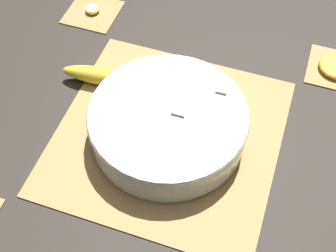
{
  "coord_description": "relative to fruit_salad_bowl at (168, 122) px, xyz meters",
  "views": [
    {
      "loc": [
        0.5,
        0.17,
        0.76
      ],
      "look_at": [
        0.0,
        0.0,
        0.03
      ],
      "focal_mm": 50.0,
      "sensor_mm": 36.0,
      "label": 1
    }
  ],
  "objects": [
    {
      "name": "banana_coin_single",
      "position": [
        -0.29,
        -0.29,
        -0.04
      ],
      "size": [
        0.03,
        0.03,
        0.01
      ],
      "color": "#F7EFC6",
      "rests_on": "coaster_mat_near_left"
    },
    {
      "name": "fruit_salad_bowl",
      "position": [
        0.0,
        0.0,
        0.0
      ],
      "size": [
        0.3,
        0.3,
        0.08
      ],
      "color": "silver",
      "rests_on": "bamboo_mat_center"
    },
    {
      "name": "ground_plane",
      "position": [
        0.0,
        -0.0,
        -0.05
      ],
      "size": [
        6.0,
        6.0,
        0.0
      ],
      "primitive_type": "plane",
      "color": "#2D2823"
    },
    {
      "name": "bamboo_mat_center",
      "position": [
        0.0,
        -0.0,
        -0.04
      ],
      "size": [
        0.43,
        0.43,
        0.01
      ],
      "color": "#A8844C",
      "rests_on": "ground_plane"
    },
    {
      "name": "coaster_mat_far_left",
      "position": [
        -0.29,
        0.29,
        -0.04
      ],
      "size": [
        0.12,
        0.12,
        0.01
      ],
      "color": "#A8844C",
      "rests_on": "ground_plane"
    },
    {
      "name": "whole_banana",
      "position": [
        -0.08,
        -0.17,
        -0.02
      ],
      "size": [
        0.06,
        0.19,
        0.04
      ],
      "color": "yellow",
      "rests_on": "bamboo_mat_center"
    },
    {
      "name": "coaster_mat_near_left",
      "position": [
        -0.29,
        -0.29,
        -0.04
      ],
      "size": [
        0.12,
        0.12,
        0.01
      ],
      "color": "#A8844C",
      "rests_on": "ground_plane"
    }
  ]
}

